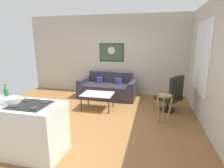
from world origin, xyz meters
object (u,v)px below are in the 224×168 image
(soda_bottle_2, at_px, (6,93))
(wall_painting, at_px, (111,52))
(armchair, at_px, (171,95))
(mixing_bowl, at_px, (12,101))
(couch, at_px, (108,89))
(coffee_table, at_px, (98,95))
(bar_stool, at_px, (164,101))

(soda_bottle_2, xyz_separation_m, wall_painting, (0.96, 3.82, 0.48))
(armchair, distance_m, mixing_bowl, 3.77)
(couch, xyz_separation_m, mixing_bowl, (-0.78, -3.37, 0.64))
(coffee_table, bearing_deg, wall_painting, 90.00)
(bar_stool, xyz_separation_m, mixing_bowl, (-2.56, -1.76, 0.40))
(mixing_bowl, bearing_deg, bar_stool, 34.46)
(couch, xyz_separation_m, armchair, (2.00, -0.86, 0.18))
(coffee_table, bearing_deg, bar_stool, -14.79)
(soda_bottle_2, height_order, mixing_bowl, soda_bottle_2)
(coffee_table, distance_m, mixing_bowl, 2.42)
(soda_bottle_2, bearing_deg, wall_painting, 75.85)
(coffee_table, relative_size, soda_bottle_2, 2.98)
(couch, height_order, soda_bottle_2, soda_bottle_2)
(armchair, height_order, wall_painting, wall_painting)
(mixing_bowl, bearing_deg, armchair, 42.03)
(bar_stool, distance_m, soda_bottle_2, 3.24)
(coffee_table, relative_size, wall_painting, 0.98)
(armchair, height_order, soda_bottle_2, soda_bottle_2)
(mixing_bowl, xyz_separation_m, wall_painting, (0.78, 3.93, 0.57))
(couch, xyz_separation_m, soda_bottle_2, (-0.97, -3.27, 0.72))
(wall_painting, bearing_deg, armchair, -35.23)
(couch, xyz_separation_m, bar_stool, (1.78, -1.61, 0.24))
(bar_stool, distance_m, wall_painting, 2.97)
(coffee_table, bearing_deg, couch, 89.67)
(couch, bearing_deg, mixing_bowl, -103.07)
(mixing_bowl, bearing_deg, coffee_table, 70.82)
(coffee_table, bearing_deg, armchair, 7.96)
(coffee_table, xyz_separation_m, armchair, (2.01, 0.28, 0.06))
(soda_bottle_2, height_order, wall_painting, wall_painting)
(coffee_table, relative_size, armchair, 0.87)
(bar_stool, bearing_deg, wall_painting, 129.44)
(wall_painting, bearing_deg, soda_bottle_2, -104.15)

